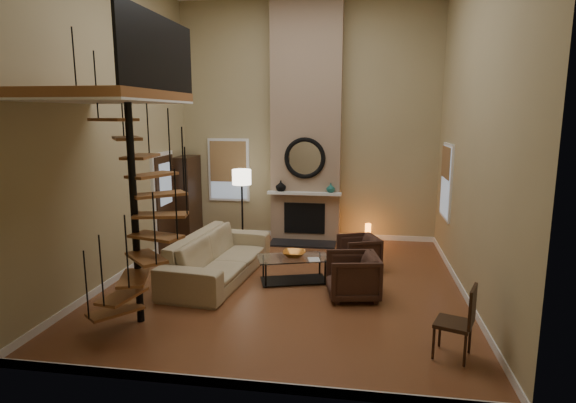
% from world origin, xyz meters
% --- Properties ---
extents(ground, '(6.00, 6.50, 0.01)m').
position_xyz_m(ground, '(0.00, 0.00, -0.01)').
color(ground, brown).
rests_on(ground, ground).
extents(back_wall, '(6.00, 0.02, 5.50)m').
position_xyz_m(back_wall, '(0.00, 3.25, 2.75)').
color(back_wall, tan).
rests_on(back_wall, ground).
extents(front_wall, '(6.00, 0.02, 5.50)m').
position_xyz_m(front_wall, '(0.00, -3.25, 2.75)').
color(front_wall, tan).
rests_on(front_wall, ground).
extents(left_wall, '(0.02, 6.50, 5.50)m').
position_xyz_m(left_wall, '(-3.00, 0.00, 2.75)').
color(left_wall, tan).
rests_on(left_wall, ground).
extents(right_wall, '(0.02, 6.50, 5.50)m').
position_xyz_m(right_wall, '(3.00, 0.00, 2.75)').
color(right_wall, tan).
rests_on(right_wall, ground).
extents(baseboard_back, '(6.00, 0.02, 0.12)m').
position_xyz_m(baseboard_back, '(0.00, 3.24, 0.06)').
color(baseboard_back, white).
rests_on(baseboard_back, ground).
extents(baseboard_front, '(6.00, 0.02, 0.12)m').
position_xyz_m(baseboard_front, '(0.00, -3.24, 0.06)').
color(baseboard_front, white).
rests_on(baseboard_front, ground).
extents(baseboard_left, '(0.02, 6.50, 0.12)m').
position_xyz_m(baseboard_left, '(-2.99, 0.00, 0.06)').
color(baseboard_left, white).
rests_on(baseboard_left, ground).
extents(baseboard_right, '(0.02, 6.50, 0.12)m').
position_xyz_m(baseboard_right, '(2.99, 0.00, 0.06)').
color(baseboard_right, white).
rests_on(baseboard_right, ground).
extents(chimney_breast, '(1.60, 0.38, 5.50)m').
position_xyz_m(chimney_breast, '(0.00, 3.06, 2.75)').
color(chimney_breast, '#947860').
rests_on(chimney_breast, ground).
extents(hearth, '(1.50, 0.60, 0.04)m').
position_xyz_m(hearth, '(0.00, 2.57, 0.02)').
color(hearth, black).
rests_on(hearth, ground).
extents(firebox, '(0.95, 0.02, 0.72)m').
position_xyz_m(firebox, '(0.00, 2.86, 0.55)').
color(firebox, black).
rests_on(firebox, chimney_breast).
extents(mantel, '(1.70, 0.18, 0.06)m').
position_xyz_m(mantel, '(0.00, 2.78, 1.15)').
color(mantel, white).
rests_on(mantel, chimney_breast).
extents(mirror_frame, '(0.94, 0.10, 0.94)m').
position_xyz_m(mirror_frame, '(0.00, 2.84, 1.95)').
color(mirror_frame, black).
rests_on(mirror_frame, chimney_breast).
extents(mirror_disc, '(0.80, 0.01, 0.80)m').
position_xyz_m(mirror_disc, '(0.00, 2.85, 1.95)').
color(mirror_disc, white).
rests_on(mirror_disc, chimney_breast).
extents(vase_left, '(0.24, 0.24, 0.25)m').
position_xyz_m(vase_left, '(-0.55, 2.82, 1.30)').
color(vase_left, black).
rests_on(vase_left, mantel).
extents(vase_right, '(0.20, 0.20, 0.21)m').
position_xyz_m(vase_right, '(0.60, 2.82, 1.28)').
color(vase_right, '#1A5B52').
rests_on(vase_right, mantel).
extents(window_back, '(1.02, 0.06, 1.52)m').
position_xyz_m(window_back, '(-1.90, 3.22, 1.62)').
color(window_back, white).
rests_on(window_back, back_wall).
extents(window_right, '(0.06, 1.02, 1.52)m').
position_xyz_m(window_right, '(2.97, 2.00, 1.63)').
color(window_right, white).
rests_on(window_right, right_wall).
extents(entry_door, '(0.10, 1.05, 2.16)m').
position_xyz_m(entry_door, '(-2.95, 1.80, 1.05)').
color(entry_door, white).
rests_on(entry_door, ground).
extents(loft, '(1.70, 2.20, 1.09)m').
position_xyz_m(loft, '(-2.04, -1.80, 3.24)').
color(loft, '#9C6133').
rests_on(loft, left_wall).
extents(spiral_stair, '(1.47, 1.47, 4.06)m').
position_xyz_m(spiral_stair, '(-1.78, -1.79, 1.78)').
color(spiral_stair, black).
rests_on(spiral_stair, ground).
extents(hutch, '(0.42, 0.90, 2.01)m').
position_xyz_m(hutch, '(-2.81, 2.77, 0.95)').
color(hutch, black).
rests_on(hutch, ground).
extents(sofa, '(1.37, 2.90, 0.82)m').
position_xyz_m(sofa, '(-1.24, 0.17, 0.40)').
color(sofa, tan).
rests_on(sofa, ground).
extents(armchair_near, '(0.90, 0.89, 0.64)m').
position_xyz_m(armchair_near, '(1.33, 0.98, 0.35)').
color(armchair_near, '#3D241C').
rests_on(armchair_near, ground).
extents(armchair_far, '(0.94, 0.92, 0.74)m').
position_xyz_m(armchair_far, '(1.26, -0.40, 0.35)').
color(armchair_far, '#3D241C').
rests_on(armchair_far, ground).
extents(coffee_table, '(1.38, 0.98, 0.46)m').
position_xyz_m(coffee_table, '(0.14, 0.15, 0.28)').
color(coffee_table, silver).
rests_on(coffee_table, ground).
extents(bowl, '(0.41, 0.41, 0.10)m').
position_xyz_m(bowl, '(0.14, 0.20, 0.50)').
color(bowl, orange).
rests_on(bowl, coffee_table).
extents(book, '(0.25, 0.30, 0.03)m').
position_xyz_m(book, '(0.49, -0.00, 0.46)').
color(book, gray).
rests_on(book, coffee_table).
extents(floor_lamp, '(0.42, 0.42, 1.74)m').
position_xyz_m(floor_lamp, '(-1.36, 2.39, 1.41)').
color(floor_lamp, black).
rests_on(floor_lamp, ground).
extents(accent_lamp, '(0.13, 0.13, 0.47)m').
position_xyz_m(accent_lamp, '(1.46, 2.79, 0.25)').
color(accent_lamp, orange).
rests_on(accent_lamp, ground).
extents(side_chair, '(0.54, 0.52, 0.92)m').
position_xyz_m(side_chair, '(2.51, -2.20, 0.53)').
color(side_chair, black).
rests_on(side_chair, ground).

